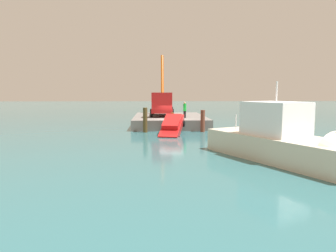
# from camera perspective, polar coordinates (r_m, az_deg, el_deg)

# --- Properties ---
(ground) EXTENTS (200.00, 200.00, 0.00)m
(ground) POSITION_cam_1_polar(r_m,az_deg,el_deg) (32.52, 0.61, -0.59)
(ground) COLOR #2D6066
(dock) EXTENTS (12.39, 8.41, 1.11)m
(dock) POSITION_cam_1_polar(r_m,az_deg,el_deg) (36.75, 0.24, 1.09)
(dock) COLOR slate
(dock) RESTS_ON ground
(crane_truck) EXTENTS (9.47, 2.90, 7.97)m
(crane_truck) POSITION_cam_1_polar(r_m,az_deg,el_deg) (35.75, -1.11, 4.18)
(crane_truck) COLOR maroon
(crane_truck) RESTS_ON dock
(dock_worker) EXTENTS (0.34, 0.34, 1.81)m
(dock_worker) POSITION_cam_1_polar(r_m,az_deg,el_deg) (33.60, 3.18, 3.10)
(dock_worker) COLOR black
(dock_worker) RESTS_ON dock
(salvaged_car) EXTENTS (4.72, 2.80, 2.58)m
(salvaged_car) POSITION_cam_1_polar(r_m,az_deg,el_deg) (28.38, 0.75, -0.13)
(salvaged_car) COLOR red
(salvaged_car) RESTS_ON ground
(moored_yacht) EXTENTS (11.76, 8.20, 5.92)m
(moored_yacht) POSITION_cam_1_polar(r_m,az_deg,el_deg) (18.07, 24.14, -4.70)
(moored_yacht) COLOR beige
(moored_yacht) RESTS_ON ground
(piling_near) EXTENTS (0.44, 0.44, 2.45)m
(piling_near) POSITION_cam_1_polar(r_m,az_deg,el_deg) (29.96, -4.33, 1.14)
(piling_near) COLOR #513E1F
(piling_near) RESTS_ON ground
(piling_mid) EXTENTS (0.29, 0.29, 1.94)m
(piling_mid) POSITION_cam_1_polar(r_m,az_deg,el_deg) (30.33, 0.81, 0.74)
(piling_mid) COLOR brown
(piling_mid) RESTS_ON ground
(piling_far) EXTENTS (0.43, 0.43, 2.20)m
(piling_far) POSITION_cam_1_polar(r_m,az_deg,el_deg) (30.35, 6.58, 0.95)
(piling_far) COLOR brown
(piling_far) RESTS_ON ground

